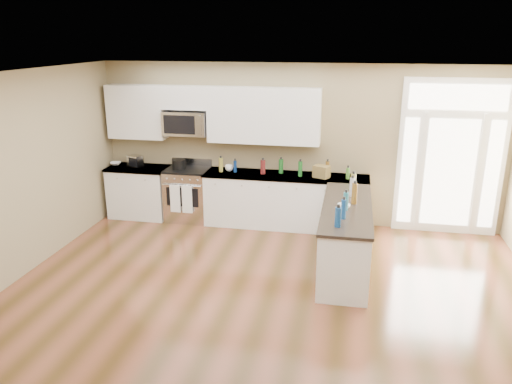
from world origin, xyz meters
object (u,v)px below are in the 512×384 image
peninsula_cabinet (345,239)px  kitchen_range (188,194)px  stockpot (179,164)px  toaster_oven (135,161)px

peninsula_cabinet → kitchen_range: size_ratio=2.15×
peninsula_cabinet → kitchen_range: kitchen_range is taller
peninsula_cabinet → stockpot: (-3.01, 1.45, 0.61)m
toaster_oven → peninsula_cabinet: bearing=-0.9°
toaster_oven → kitchen_range: bearing=17.9°
kitchen_range → stockpot: stockpot is taller
kitchen_range → stockpot: 0.58m
kitchen_range → peninsula_cabinet: bearing=-26.9°
kitchen_range → toaster_oven: (-1.00, 0.04, 0.56)m
stockpot → toaster_oven: size_ratio=1.00×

